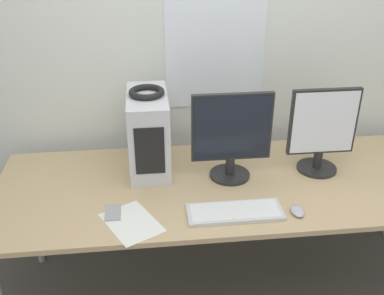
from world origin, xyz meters
name	(u,v)px	position (x,y,z in m)	size (l,w,h in m)	color
wall_back	(221,48)	(0.00, 1.05, 1.35)	(8.00, 0.07, 2.70)	silver
desk	(236,188)	(0.00, 0.46, 0.74)	(2.59, 0.92, 0.78)	tan
pc_tower	(149,132)	(-0.46, 0.67, 1.00)	(0.22, 0.45, 0.44)	silver
headphones	(147,92)	(-0.46, 0.67, 1.23)	(0.19, 0.19, 0.03)	black
monitor_main	(231,135)	(-0.02, 0.52, 1.03)	(0.43, 0.22, 0.49)	black
monitor_right_near	(322,131)	(0.48, 0.54, 1.02)	(0.37, 0.22, 0.49)	black
keyboard	(235,212)	(-0.06, 0.17, 0.79)	(0.47, 0.17, 0.02)	silver
mouse	(297,211)	(0.24, 0.15, 0.79)	(0.06, 0.10, 0.02)	#B2B2B7
cell_phone	(113,213)	(-0.65, 0.24, 0.78)	(0.08, 0.13, 0.01)	#99999E
paper_sheet_left	(132,223)	(-0.56, 0.16, 0.78)	(0.33, 0.36, 0.00)	white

